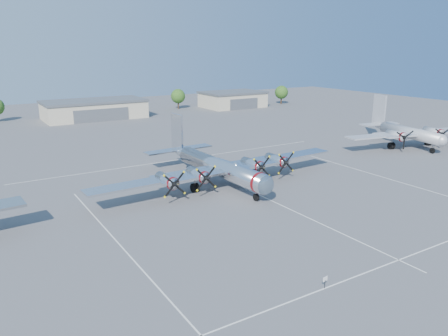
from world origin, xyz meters
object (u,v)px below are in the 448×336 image
hangar_center (94,109)px  twin_engine_east (405,146)px  info_placard (325,280)px  main_bomber_b29 (216,183)px  hangar_east (233,99)px  tree_far_east (281,92)px  tree_east (178,96)px

hangar_center → twin_engine_east: hangar_center is taller
hangar_center → info_placard: bearing=-95.4°
hangar_center → main_bomber_b29: bearing=-91.8°
hangar_east → hangar_center: bearing=-180.0°
main_bomber_b29 → twin_engine_east: 47.25m
hangar_east → tree_far_east: 20.15m
hangar_east → main_bomber_b29: hangar_east is taller
hangar_center → twin_engine_east: 84.64m
tree_east → hangar_center: bearing=-168.6°
tree_east → hangar_east: bearing=-18.5°
hangar_east → info_placard: hangar_east is taller
hangar_east → info_placard: 118.97m
hangar_east → tree_east: tree_east is taller
hangar_east → tree_far_east: size_ratio=3.10×
hangar_east → info_placard: bearing=-119.1°
hangar_east → main_bomber_b29: bearing=-124.5°
hangar_center → hangar_east: bearing=0.0°
hangar_center → tree_east: size_ratio=4.31×
tree_east → main_bomber_b29: 85.58m
hangar_center → tree_far_east: 68.05m
tree_east → tree_far_east: bearing=-11.9°
info_placard → main_bomber_b29: bearing=68.1°
hangar_east → main_bomber_b29: 88.78m
hangar_east → tree_east: bearing=161.5°
twin_engine_east → hangar_center: bearing=132.7°
hangar_center → info_placard: hangar_center is taller
tree_east → main_bomber_b29: size_ratio=0.16×
tree_east → twin_engine_east: size_ratio=0.21×
tree_east → info_placard: 117.02m
tree_far_east → tree_east: bearing=168.1°
main_bomber_b29 → hangar_east: bearing=52.7°
hangar_center → hangar_east: same height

